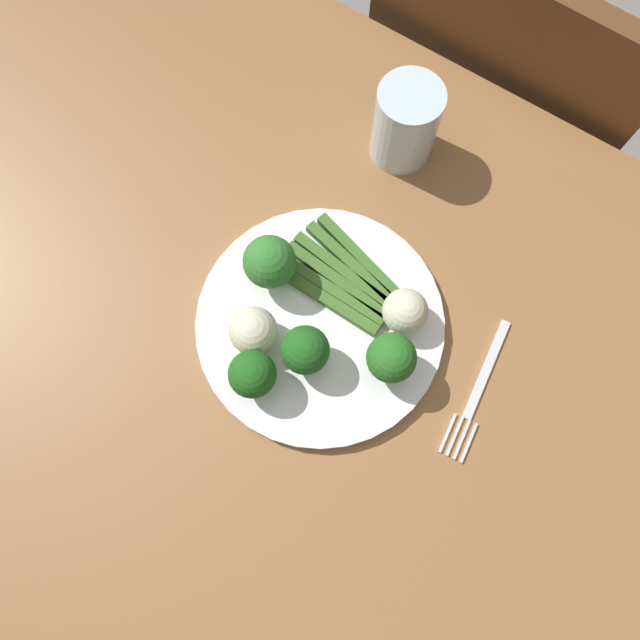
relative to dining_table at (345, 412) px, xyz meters
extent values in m
cube|color=gray|center=(0.00, 0.00, -0.65)|extent=(6.00, 6.00, 0.02)
cube|color=olive|center=(0.00, 0.00, 0.08)|extent=(1.47, 0.89, 0.04)
cylinder|color=olive|center=(0.68, -0.38, -0.29)|extent=(0.07, 0.07, 0.70)
cube|color=brown|center=(0.07, -0.66, -0.18)|extent=(0.41, 0.41, 0.02)
cube|color=brown|center=(0.08, -0.48, 0.03)|extent=(0.38, 0.04, 0.40)
cylinder|color=brown|center=(-0.10, -0.83, -0.42)|extent=(0.04, 0.04, 0.45)
cylinder|color=brown|center=(0.24, -0.84, -0.42)|extent=(0.04, 0.04, 0.45)
cylinder|color=brown|center=(-0.10, -0.49, -0.42)|extent=(0.04, 0.04, 0.45)
cylinder|color=brown|center=(0.24, -0.50, -0.42)|extent=(0.04, 0.04, 0.45)
cylinder|color=white|center=(0.07, -0.05, 0.10)|extent=(0.27, 0.27, 0.01)
cube|color=#3D6626|center=(0.07, -0.14, 0.12)|extent=(0.13, 0.05, 0.01)
cube|color=#3D6626|center=(0.08, -0.13, 0.12)|extent=(0.14, 0.04, 0.01)
cube|color=#3D6626|center=(0.08, -0.11, 0.12)|extent=(0.14, 0.03, 0.01)
cube|color=#3D6626|center=(0.08, -0.10, 0.12)|extent=(0.14, 0.02, 0.01)
cube|color=#3D6626|center=(0.08, -0.09, 0.12)|extent=(0.14, 0.01, 0.01)
cube|color=#3D6626|center=(0.08, -0.08, 0.12)|extent=(0.14, 0.01, 0.01)
cylinder|color=#4C7F2B|center=(0.06, -0.01, 0.12)|extent=(0.02, 0.02, 0.02)
sphere|color=#1E5B1C|center=(0.06, -0.01, 0.15)|extent=(0.05, 0.05, 0.05)
cylinder|color=#568E33|center=(-0.01, -0.05, 0.12)|extent=(0.02, 0.02, 0.02)
sphere|color=#286B23|center=(-0.01, -0.05, 0.15)|extent=(0.05, 0.05, 0.05)
cylinder|color=#609E3D|center=(0.15, -0.07, 0.12)|extent=(0.02, 0.02, 0.02)
sphere|color=#337A2D|center=(0.15, -0.07, 0.15)|extent=(0.06, 0.06, 0.06)
cylinder|color=#4C7F2B|center=(0.09, 0.04, 0.12)|extent=(0.02, 0.02, 0.02)
sphere|color=#1E5B1C|center=(0.09, 0.04, 0.15)|extent=(0.05, 0.05, 0.05)
sphere|color=beige|center=(0.12, 0.00, 0.14)|extent=(0.05, 0.05, 0.05)
sphere|color=beige|center=(0.00, -0.11, 0.14)|extent=(0.05, 0.05, 0.05)
cube|color=silver|center=(-0.11, -0.11, 0.10)|extent=(0.03, 0.12, 0.00)
cube|color=silver|center=(-0.11, -0.03, 0.10)|extent=(0.01, 0.05, 0.00)
cube|color=silver|center=(-0.11, -0.03, 0.10)|extent=(0.01, 0.05, 0.00)
cube|color=silver|center=(-0.12, -0.03, 0.10)|extent=(0.01, 0.05, 0.00)
cube|color=silver|center=(-0.13, -0.03, 0.10)|extent=(0.01, 0.05, 0.00)
cylinder|color=silver|center=(0.12, -0.30, 0.15)|extent=(0.08, 0.08, 0.10)
camera|label=1|loc=(-0.03, 0.10, 0.73)|focal=32.87mm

